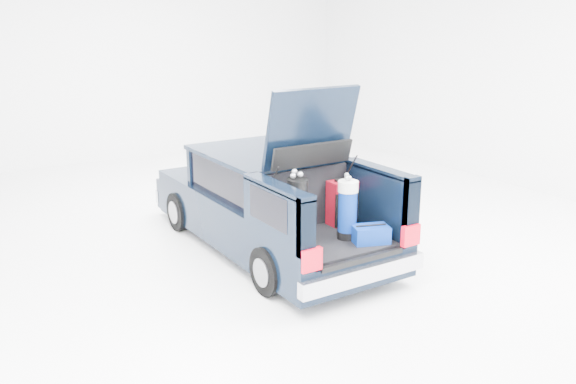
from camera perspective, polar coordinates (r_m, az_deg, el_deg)
ground at (r=9.09m, az=-1.69°, el=-5.22°), size 14.00×14.00×0.00m
car at (r=8.95m, az=-2.07°, el=-1.00°), size 1.87×4.65×2.47m
red_suitcase at (r=8.20m, az=5.15°, el=-1.00°), size 0.40×0.25×0.64m
black_golf_bag at (r=7.38m, az=0.81°, el=-1.89°), size 0.32×0.34×0.94m
blue_golf_bag at (r=7.66m, az=5.59°, el=-1.61°), size 0.33×0.33×0.85m
blue_duffel at (r=7.64m, az=7.74°, el=-3.92°), size 0.51×0.42×0.23m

